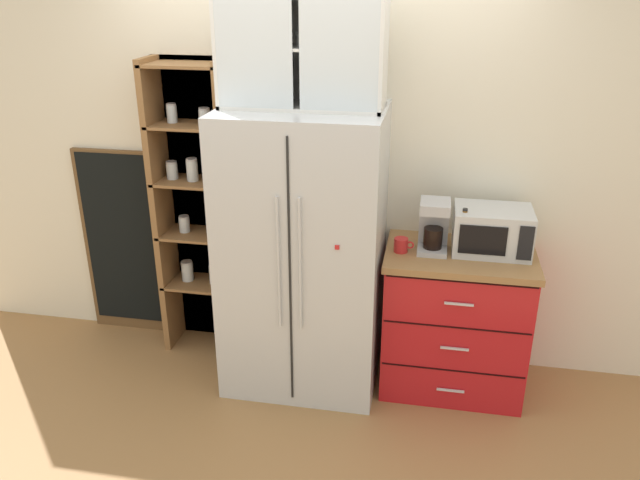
# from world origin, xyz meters

# --- Properties ---
(ground_plane) EXTENTS (10.81, 10.81, 0.00)m
(ground_plane) POSITION_xyz_m (0.00, 0.00, 0.00)
(ground_plane) COLOR #9E7042
(wall_back_cream) EXTENTS (5.10, 0.10, 2.55)m
(wall_back_cream) POSITION_xyz_m (0.00, 0.40, 1.27)
(wall_back_cream) COLOR silver
(wall_back_cream) RESTS_ON ground
(refrigerator) EXTENTS (0.93, 0.74, 1.72)m
(refrigerator) POSITION_xyz_m (0.00, -0.01, 0.86)
(refrigerator) COLOR silver
(refrigerator) RESTS_ON ground
(pantry_shelf_column) EXTENTS (0.55, 0.32, 1.95)m
(pantry_shelf_column) POSITION_xyz_m (-0.76, 0.28, 1.00)
(pantry_shelf_column) COLOR brown
(pantry_shelf_column) RESTS_ON ground
(counter_cabinet) EXTENTS (0.87, 0.60, 0.91)m
(counter_cabinet) POSITION_xyz_m (0.92, 0.07, 0.45)
(counter_cabinet) COLOR red
(counter_cabinet) RESTS_ON ground
(microwave) EXTENTS (0.44, 0.33, 0.26)m
(microwave) POSITION_xyz_m (1.09, 0.11, 1.04)
(microwave) COLOR silver
(microwave) RESTS_ON counter_cabinet
(coffee_maker) EXTENTS (0.17, 0.20, 0.31)m
(coffee_maker) POSITION_xyz_m (0.76, 0.07, 1.06)
(coffee_maker) COLOR #B7B7BC
(coffee_maker) RESTS_ON counter_cabinet
(mug_red) EXTENTS (0.12, 0.08, 0.08)m
(mug_red) POSITION_xyz_m (0.58, 0.01, 0.95)
(mug_red) COLOR red
(mug_red) RESTS_ON counter_cabinet
(mug_cream) EXTENTS (0.11, 0.08, 0.09)m
(mug_cream) POSITION_xyz_m (0.92, 0.12, 0.95)
(mug_cream) COLOR silver
(mug_cream) RESTS_ON counter_cabinet
(bottle_amber) EXTENTS (0.07, 0.07, 0.28)m
(bottle_amber) POSITION_xyz_m (0.92, 0.04, 1.03)
(bottle_amber) COLOR brown
(bottle_amber) RESTS_ON counter_cabinet
(upper_cabinet) EXTENTS (0.89, 0.32, 0.63)m
(upper_cabinet) POSITION_xyz_m (0.00, 0.04, 2.04)
(upper_cabinet) COLOR silver
(upper_cabinet) RESTS_ON refrigerator
(chalkboard_menu) EXTENTS (0.60, 0.04, 1.34)m
(chalkboard_menu) POSITION_xyz_m (-1.35, 0.33, 0.67)
(chalkboard_menu) COLOR brown
(chalkboard_menu) RESTS_ON ground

